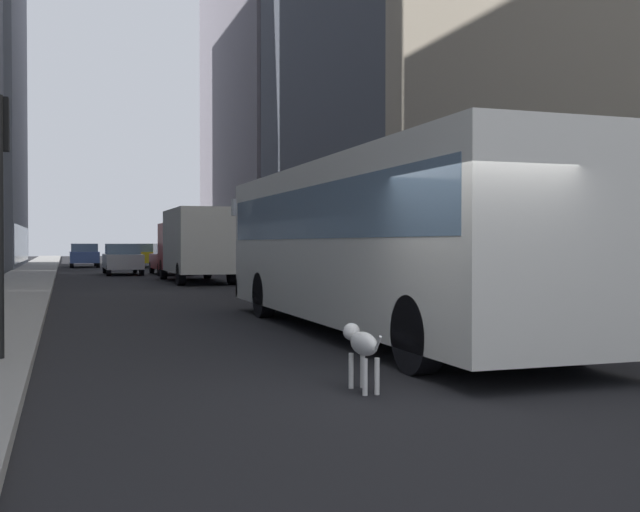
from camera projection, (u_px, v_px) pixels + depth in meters
The scene contains 14 objects.
ground_plane at pixel (143, 273), 41.91m from camera, with size 120.00×120.00×0.00m, color black.
sidewalk_left at pixel (32, 273), 40.10m from camera, with size 2.40×110.00×0.15m, color gray.
sidewalk_right at pixel (244, 271), 43.73m from camera, with size 2.40×110.00×0.15m, color #ADA89E.
building_right_mid at pixel (386, 84), 39.84m from camera, with size 8.30×20.56×20.01m.
building_right_far at pixel (276, 4), 60.18m from camera, with size 8.54×21.66×41.16m.
transit_bus at pixel (373, 236), 13.78m from camera, with size 2.78×11.53×3.05m.
car_blue_hatchback at pixel (84, 255), 52.57m from camera, with size 1.89×4.49×1.62m.
car_red_coupe at pixel (171, 259), 40.02m from camera, with size 1.76×4.53×1.62m.
car_yellow_taxi at pixel (146, 255), 52.41m from camera, with size 1.82×4.80×1.62m.
car_silver_sedan at pixel (122, 259), 40.06m from camera, with size 1.83×4.73×1.62m.
box_truck at pixel (196, 243), 32.36m from camera, with size 2.30×7.50×3.05m.
dalmatian_dog at pixel (362, 344), 8.47m from camera, with size 0.22×0.96×0.72m.
pedestrian_with_handbag at pixel (467, 269), 18.89m from camera, with size 0.45×0.34×1.69m.
pedestrian_in_coat at pixel (459, 268), 19.71m from camera, with size 0.34×0.34×1.69m.
Camera 1 is at (-4.10, -7.82, 1.64)m, focal length 42.79 mm.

